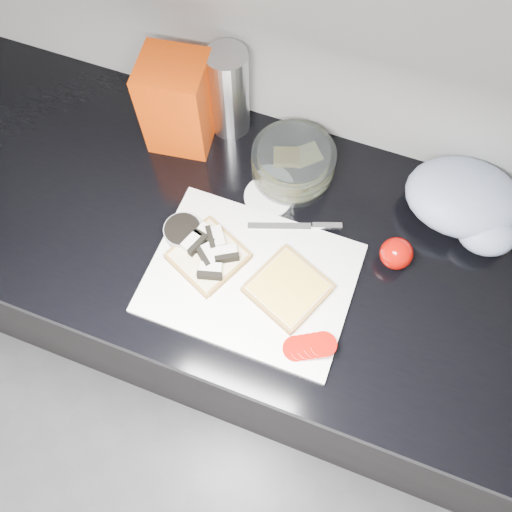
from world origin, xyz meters
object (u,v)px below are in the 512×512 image
(glass_bowl, at_px, (293,163))
(bread_bag, at_px, (178,103))
(cutting_board, at_px, (251,278))
(steel_canister, at_px, (229,93))

(glass_bowl, xyz_separation_m, bread_bag, (-0.27, 0.01, 0.07))
(cutting_board, height_order, bread_bag, bread_bag)
(steel_canister, bearing_deg, cutting_board, -62.40)
(cutting_board, height_order, glass_bowl, glass_bowl)
(cutting_board, bearing_deg, steel_canister, 117.60)
(glass_bowl, height_order, bread_bag, bread_bag)
(steel_canister, bearing_deg, glass_bowl, -23.57)
(cutting_board, bearing_deg, glass_bowl, 91.05)
(cutting_board, distance_m, steel_canister, 0.40)
(bread_bag, relative_size, steel_canister, 1.01)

